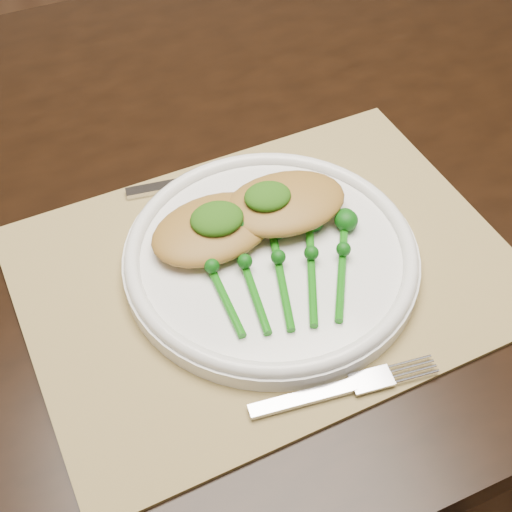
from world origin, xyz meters
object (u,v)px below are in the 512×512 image
object	(u,v)px
placemat	(267,271)
dinner_plate	(271,255)
dining_table	(256,335)
chicken_fillet_left	(213,229)
broccolini_bundle	(281,277)

from	to	relation	value
placemat	dinner_plate	world-z (taller)	dinner_plate
dining_table	dinner_plate	world-z (taller)	dinner_plate
dinner_plate	chicken_fillet_left	bearing A→B (deg)	142.38
dining_table	placemat	bearing A→B (deg)	-110.68
placemat	broccolini_bundle	world-z (taller)	broccolini_bundle
placemat	chicken_fillet_left	distance (m)	0.07
dining_table	dinner_plate	xyz separation A→B (m)	(-0.04, -0.17, 0.39)
dining_table	placemat	distance (m)	0.42
dinner_plate	broccolini_bundle	xyz separation A→B (m)	(-0.00, -0.04, 0.01)
dining_table	placemat	world-z (taller)	placemat
dining_table	broccolini_bundle	xyz separation A→B (m)	(-0.04, -0.20, 0.40)
dinner_plate	broccolini_bundle	bearing A→B (deg)	-93.77
dining_table	broccolini_bundle	world-z (taller)	broccolini_bundle
dining_table	placemat	size ratio (longest dim) A/B	3.43
dinner_plate	broccolini_bundle	distance (m)	0.04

